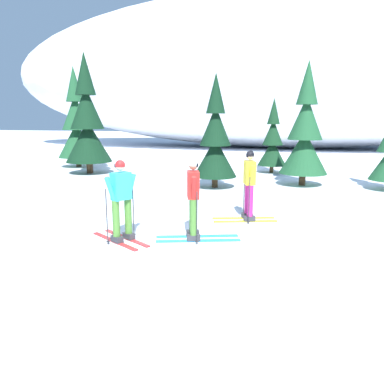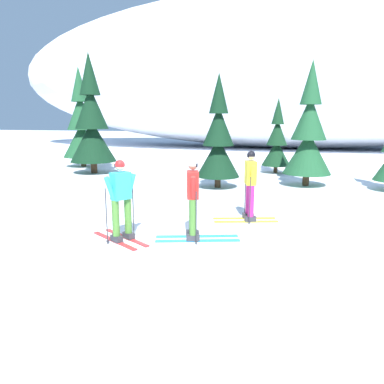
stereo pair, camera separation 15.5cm
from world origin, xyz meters
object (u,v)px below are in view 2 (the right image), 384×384
object	(u,v)px
pine_tree_right	(309,135)
pine_tree_center_left	(218,141)
skier_red_jacket	(193,199)
pine_tree_center_right	(277,142)
pine_tree_left	(92,124)
pine_tree_far_left	(81,126)
skier_cyan_jacket	(121,200)
skier_yellow_jacket	(250,185)

from	to	relation	value
pine_tree_right	pine_tree_center_left	bearing A→B (deg)	-159.72
skier_red_jacket	pine_tree_center_right	bearing A→B (deg)	81.71
pine_tree_left	pine_tree_center_left	bearing A→B (deg)	-19.27
pine_tree_right	pine_tree_far_left	bearing A→B (deg)	164.90
pine_tree_far_left	pine_tree_left	bearing A→B (deg)	-49.42
pine_tree_left	pine_tree_right	world-z (taller)	pine_tree_left
skier_cyan_jacket	pine_tree_far_left	bearing A→B (deg)	123.67
pine_tree_far_left	pine_tree_center_right	xyz separation A→B (m)	(10.12, 0.11, -0.71)
skier_yellow_jacket	pine_tree_left	xyz separation A→B (m)	(-7.89, 6.49, 1.37)
pine_tree_far_left	pine_tree_center_left	bearing A→B (deg)	-27.76
skier_red_jacket	pine_tree_center_right	xyz separation A→B (m)	(1.52, 10.41, 0.56)
skier_yellow_jacket	pine_tree_center_right	xyz separation A→B (m)	(0.48, 8.64, 0.53)
skier_cyan_jacket	skier_red_jacket	world-z (taller)	skier_red_jacket
pine_tree_far_left	skier_red_jacket	bearing A→B (deg)	-50.12
skier_cyan_jacket	pine_tree_center_right	bearing A→B (deg)	74.80
skier_red_jacket	pine_tree_right	size ratio (longest dim) A/B	0.39
skier_red_jacket	pine_tree_left	size ratio (longest dim) A/B	0.33
skier_red_jacket	pine_tree_far_left	xyz separation A→B (m)	(-8.60, 10.30, 1.28)
skier_yellow_jacket	pine_tree_right	xyz separation A→B (m)	(1.69, 5.47, 1.02)
skier_red_jacket	skier_yellow_jacket	size ratio (longest dim) A/B	1.03
pine_tree_left	skier_red_jacket	bearing A→B (deg)	-50.29
skier_yellow_jacket	pine_tree_left	bearing A→B (deg)	140.57
pine_tree_far_left	pine_tree_right	bearing A→B (deg)	-15.10
skier_yellow_jacket	pine_tree_center_right	bearing A→B (deg)	86.82
skier_red_jacket	skier_yellow_jacket	bearing A→B (deg)	59.61
skier_yellow_jacket	pine_tree_center_right	world-z (taller)	pine_tree_center_right
skier_cyan_jacket	skier_yellow_jacket	xyz separation A→B (m)	(2.47, 2.23, 0.03)
skier_cyan_jacket	pine_tree_right	bearing A→B (deg)	61.63
skier_cyan_jacket	pine_tree_center_left	bearing A→B (deg)	81.99
pine_tree_center_left	pine_tree_center_right	bearing A→B (deg)	64.98
pine_tree_far_left	pine_tree_right	world-z (taller)	pine_tree_far_left
pine_tree_left	pine_tree_center_right	size ratio (longest dim) A/B	1.58
skier_cyan_jacket	pine_tree_center_right	xyz separation A→B (m)	(2.95, 10.87, 0.56)
skier_red_jacket	pine_tree_center_left	size ratio (longest dim) A/B	0.44
skier_cyan_jacket	pine_tree_center_right	size ratio (longest dim) A/B	0.50
pine_tree_far_left	pine_tree_center_left	world-z (taller)	pine_tree_far_left
pine_tree_left	pine_tree_center_left	distance (m)	6.74
pine_tree_center_right	pine_tree_right	xyz separation A→B (m)	(1.21, -3.17, 0.50)
pine_tree_left	pine_tree_center_left	world-z (taller)	pine_tree_left
skier_yellow_jacket	pine_tree_far_left	size ratio (longest dim) A/B	0.34
skier_yellow_jacket	pine_tree_left	size ratio (longest dim) A/B	0.32
pine_tree_center_right	skier_cyan_jacket	bearing A→B (deg)	-105.20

